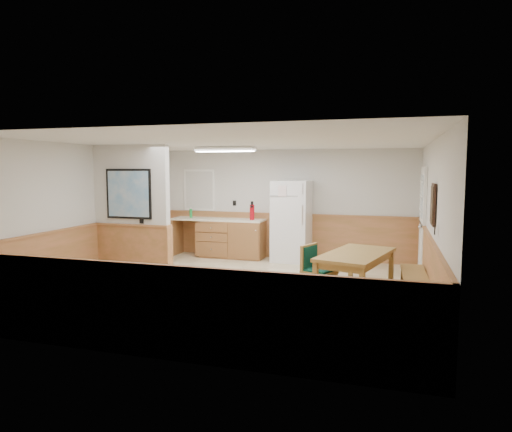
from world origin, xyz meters
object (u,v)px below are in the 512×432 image
(dining_table, at_px, (356,259))
(soap_bottle, at_px, (191,213))
(dining_bench, at_px, (415,282))
(dining_chair, at_px, (314,267))
(fire_extinguisher, at_px, (252,212))
(refrigerator, at_px, (291,221))

(dining_table, bearing_deg, soap_bottle, 160.69)
(dining_table, relative_size, dining_bench, 1.08)
(dining_chair, distance_m, soap_bottle, 4.46)
(dining_table, height_order, dining_chair, dining_chair)
(fire_extinguisher, xyz_separation_m, soap_bottle, (-1.54, 0.04, -0.08))
(refrigerator, bearing_deg, dining_chair, -67.82)
(fire_extinguisher, bearing_deg, refrigerator, -0.32)
(refrigerator, xyz_separation_m, dining_chair, (0.98, -2.74, -0.41))
(refrigerator, bearing_deg, dining_bench, -44.14)
(refrigerator, height_order, dining_chair, refrigerator)
(dining_table, xyz_separation_m, soap_bottle, (-4.09, 2.74, 0.35))
(dining_bench, distance_m, soap_bottle, 5.70)
(dining_bench, relative_size, soap_bottle, 7.88)
(dining_bench, height_order, fire_extinguisher, fire_extinguisher)
(dining_chair, bearing_deg, soap_bottle, 162.57)
(refrigerator, relative_size, fire_extinguisher, 4.25)
(soap_bottle, bearing_deg, dining_bench, -28.60)
(dining_chair, distance_m, fire_extinguisher, 3.40)
(dining_chair, xyz_separation_m, fire_extinguisher, (-1.90, 2.75, 0.59))
(refrigerator, height_order, dining_bench, refrigerator)
(refrigerator, xyz_separation_m, soap_bottle, (-2.47, 0.05, 0.10))
(dining_table, height_order, fire_extinguisher, fire_extinguisher)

